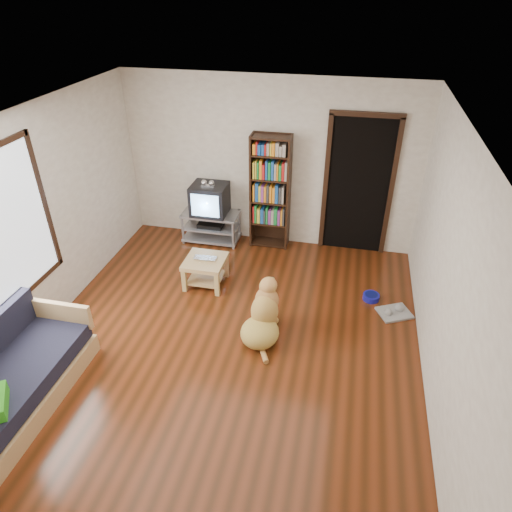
% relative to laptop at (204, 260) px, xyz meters
% --- Properties ---
extents(ground, '(5.00, 5.00, 0.00)m').
position_rel_laptop_xyz_m(ground, '(0.61, -1.02, -0.41)').
color(ground, '#5E2510').
rests_on(ground, ground).
extents(ceiling, '(5.00, 5.00, 0.00)m').
position_rel_laptop_xyz_m(ceiling, '(0.61, -1.02, 2.19)').
color(ceiling, white).
rests_on(ceiling, ground).
extents(wall_back, '(4.50, 0.00, 4.50)m').
position_rel_laptop_xyz_m(wall_back, '(0.61, 1.48, 0.89)').
color(wall_back, silver).
rests_on(wall_back, ground).
extents(wall_front, '(4.50, 0.00, 4.50)m').
position_rel_laptop_xyz_m(wall_front, '(0.61, -3.52, 0.89)').
color(wall_front, silver).
rests_on(wall_front, ground).
extents(wall_left, '(0.00, 5.00, 5.00)m').
position_rel_laptop_xyz_m(wall_left, '(-1.64, -1.02, 0.89)').
color(wall_left, silver).
rests_on(wall_left, ground).
extents(wall_right, '(0.00, 5.00, 5.00)m').
position_rel_laptop_xyz_m(wall_right, '(2.86, -1.02, 0.89)').
color(wall_right, silver).
rests_on(wall_right, ground).
extents(laptop, '(0.32, 0.22, 0.02)m').
position_rel_laptop_xyz_m(laptop, '(0.00, 0.00, 0.00)').
color(laptop, silver).
rests_on(laptop, coffee_table).
extents(dog_bowl, '(0.22, 0.22, 0.08)m').
position_rel_laptop_xyz_m(dog_bowl, '(2.29, 0.15, -0.37)').
color(dog_bowl, '#161797').
rests_on(dog_bowl, ground).
extents(grey_rag, '(0.50, 0.47, 0.03)m').
position_rel_laptop_xyz_m(grey_rag, '(2.59, -0.10, -0.40)').
color(grey_rag, '#A0A0A0').
rests_on(grey_rag, ground).
extents(window, '(0.03, 1.46, 1.70)m').
position_rel_laptop_xyz_m(window, '(-1.62, -1.52, 1.09)').
color(window, white).
rests_on(window, wall_left).
extents(doorway, '(1.03, 0.05, 2.19)m').
position_rel_laptop_xyz_m(doorway, '(1.96, 1.46, 0.71)').
color(doorway, black).
rests_on(doorway, wall_back).
extents(tv_stand, '(0.90, 0.45, 0.50)m').
position_rel_laptop_xyz_m(tv_stand, '(-0.29, 1.23, -0.14)').
color(tv_stand, '#99999E').
rests_on(tv_stand, ground).
extents(crt_tv, '(0.55, 0.52, 0.58)m').
position_rel_laptop_xyz_m(crt_tv, '(-0.29, 1.26, 0.33)').
color(crt_tv, black).
rests_on(crt_tv, tv_stand).
extents(bookshelf, '(0.60, 0.30, 1.80)m').
position_rel_laptop_xyz_m(bookshelf, '(0.66, 1.33, 0.59)').
color(bookshelf, black).
rests_on(bookshelf, ground).
extents(sofa, '(0.80, 1.80, 0.80)m').
position_rel_laptop_xyz_m(sofa, '(-1.26, -2.40, -0.15)').
color(sofa, tan).
rests_on(sofa, ground).
extents(coffee_table, '(0.55, 0.55, 0.40)m').
position_rel_laptop_xyz_m(coffee_table, '(0.00, 0.03, -0.13)').
color(coffee_table, '#DAB46F').
rests_on(coffee_table, ground).
extents(dog, '(0.51, 0.90, 0.73)m').
position_rel_laptop_xyz_m(dog, '(1.01, -0.86, -0.14)').
color(dog, gold).
rests_on(dog, ground).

